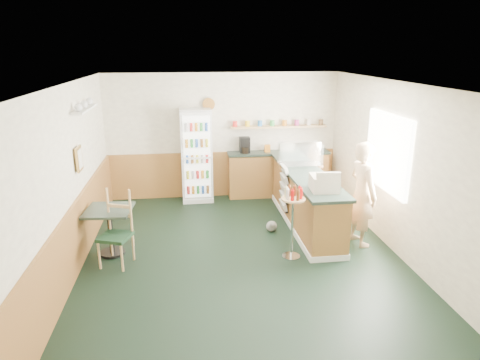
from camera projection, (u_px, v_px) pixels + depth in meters
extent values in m
plane|color=black|center=(241.00, 255.00, 6.87)|extent=(6.00, 6.00, 0.00)
cube|color=#F1E9CD|center=(223.00, 136.00, 9.32)|extent=(5.00, 0.02, 2.70)
cube|color=#F1E9CD|center=(68.00, 181.00, 6.16)|extent=(0.02, 6.00, 2.70)
cube|color=#F1E9CD|center=(398.00, 169.00, 6.77)|extent=(0.02, 6.00, 2.70)
cube|color=silver|center=(241.00, 83.00, 6.06)|extent=(5.00, 6.00, 0.02)
cube|color=#AC7C37|center=(224.00, 174.00, 9.53)|extent=(4.98, 0.05, 1.00)
cube|color=#AC7C37|center=(78.00, 235.00, 6.42)|extent=(0.05, 5.98, 1.00)
cube|color=white|center=(387.00, 152.00, 6.99)|extent=(0.06, 1.45, 1.25)
cube|color=#BE9147|center=(79.00, 159.00, 6.58)|extent=(0.03, 0.32, 0.38)
cube|color=white|center=(85.00, 109.00, 6.86)|extent=(0.18, 1.20, 0.03)
cylinder|color=#955F25|center=(209.00, 104.00, 9.01)|extent=(0.26, 0.04, 0.26)
cube|color=#AC7C37|center=(305.00, 201.00, 7.91)|extent=(0.60, 2.95, 0.95)
cube|color=white|center=(304.00, 222.00, 8.03)|extent=(0.64, 2.97, 0.10)
cube|color=#2B3B32|center=(307.00, 175.00, 7.76)|extent=(0.68, 3.01, 0.05)
cube|color=#AC7C37|center=(278.00, 175.00, 9.52)|extent=(2.20, 0.38, 0.95)
cube|color=#2B3B32|center=(278.00, 153.00, 9.37)|extent=(2.24, 0.42, 0.05)
cube|color=tan|center=(278.00, 127.00, 9.28)|extent=(2.10, 0.22, 0.04)
cube|color=black|center=(245.00, 145.00, 9.22)|extent=(0.22, 0.18, 0.34)
cylinder|color=#B2664C|center=(235.00, 124.00, 9.14)|extent=(0.10, 0.10, 0.12)
cylinder|color=#B2664C|center=(248.00, 124.00, 9.18)|extent=(0.10, 0.10, 0.12)
cylinder|color=#B2664C|center=(260.00, 123.00, 9.21)|extent=(0.10, 0.10, 0.12)
cylinder|color=#B2664C|center=(272.00, 123.00, 9.24)|extent=(0.10, 0.10, 0.12)
cylinder|color=#B2664C|center=(285.00, 123.00, 9.28)|extent=(0.10, 0.10, 0.12)
cylinder|color=#B2664C|center=(297.00, 123.00, 9.31)|extent=(0.10, 0.10, 0.12)
cylinder|color=#B2664C|center=(309.00, 122.00, 9.34)|extent=(0.10, 0.10, 0.12)
cylinder|color=#B2664C|center=(321.00, 122.00, 9.38)|extent=(0.10, 0.10, 0.12)
cube|color=white|center=(197.00, 155.00, 9.14)|extent=(0.65, 0.46, 1.98)
cube|color=white|center=(197.00, 157.00, 8.91)|extent=(0.55, 0.02, 1.75)
cube|color=silver|center=(197.00, 158.00, 8.85)|extent=(0.59, 0.02, 1.81)
cube|color=silver|center=(300.00, 165.00, 8.21)|extent=(0.80, 0.42, 0.05)
cube|color=silver|center=(300.00, 153.00, 8.14)|extent=(0.78, 0.40, 0.40)
cube|color=beige|center=(324.00, 183.00, 6.79)|extent=(0.45, 0.47, 0.24)
imported|color=tan|center=(362.00, 194.00, 7.04)|extent=(0.52, 0.65, 1.76)
cylinder|color=silver|center=(291.00, 256.00, 6.81)|extent=(0.29, 0.29, 0.02)
cylinder|color=silver|center=(292.00, 228.00, 6.67)|extent=(0.04, 0.04, 0.97)
cylinder|color=tan|center=(293.00, 199.00, 6.52)|extent=(0.37, 0.37, 0.03)
cylinder|color=red|center=(301.00, 194.00, 6.47)|extent=(0.05, 0.05, 0.16)
cylinder|color=red|center=(300.00, 192.00, 6.55)|extent=(0.05, 0.05, 0.16)
cylinder|color=red|center=(295.00, 191.00, 6.60)|extent=(0.05, 0.05, 0.16)
cylinder|color=red|center=(289.00, 191.00, 6.59)|extent=(0.05, 0.05, 0.16)
cylinder|color=red|center=(286.00, 192.00, 6.52)|extent=(0.05, 0.05, 0.16)
cylinder|color=red|center=(287.00, 194.00, 6.44)|extent=(0.05, 0.05, 0.16)
cylinder|color=red|center=(292.00, 195.00, 6.39)|extent=(0.05, 0.05, 0.16)
cylinder|color=red|center=(298.00, 195.00, 6.40)|extent=(0.05, 0.05, 0.16)
cube|color=black|center=(284.00, 209.00, 8.16)|extent=(0.05, 0.43, 0.03)
cube|color=silver|center=(283.00, 205.00, 8.14)|extent=(0.09, 0.39, 0.15)
cube|color=black|center=(284.00, 200.00, 8.11)|extent=(0.05, 0.43, 0.03)
cube|color=silver|center=(284.00, 196.00, 8.09)|extent=(0.09, 0.39, 0.15)
cube|color=black|center=(285.00, 191.00, 8.06)|extent=(0.05, 0.43, 0.03)
cube|color=silver|center=(284.00, 187.00, 8.03)|extent=(0.09, 0.39, 0.15)
cube|color=black|center=(285.00, 182.00, 8.01)|extent=(0.05, 0.43, 0.03)
cube|color=silver|center=(284.00, 178.00, 7.98)|extent=(0.09, 0.39, 0.15)
cube|color=black|center=(285.00, 173.00, 7.95)|extent=(0.05, 0.43, 0.03)
cube|color=silver|center=(284.00, 169.00, 7.93)|extent=(0.09, 0.39, 0.15)
cylinder|color=black|center=(113.00, 252.00, 6.91)|extent=(0.40, 0.40, 0.04)
cylinder|color=black|center=(111.00, 232.00, 6.80)|extent=(0.08, 0.08, 0.70)
cube|color=#2B3B32|center=(109.00, 210.00, 6.69)|extent=(0.76, 0.76, 0.04)
cube|color=black|center=(115.00, 237.00, 6.44)|extent=(0.55, 0.55, 0.05)
cylinder|color=tan|center=(102.00, 257.00, 6.31)|extent=(0.04, 0.04, 0.45)
cylinder|color=tan|center=(127.00, 256.00, 6.36)|extent=(0.04, 0.04, 0.45)
cylinder|color=tan|center=(106.00, 246.00, 6.66)|extent=(0.04, 0.04, 0.45)
cylinder|color=tan|center=(130.00, 245.00, 6.71)|extent=(0.04, 0.04, 0.45)
cube|color=tan|center=(115.00, 210.00, 6.52)|extent=(0.38, 0.17, 0.70)
sphere|color=gray|center=(272.00, 226.00, 7.73)|extent=(0.19, 0.19, 0.19)
sphere|color=gray|center=(273.00, 224.00, 7.62)|extent=(0.11, 0.11, 0.11)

